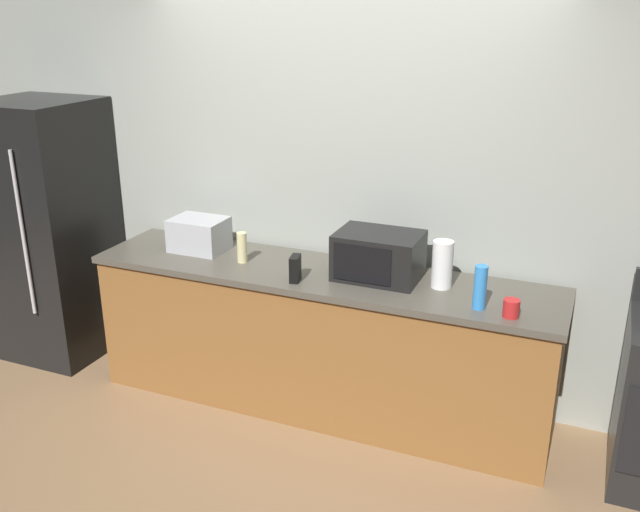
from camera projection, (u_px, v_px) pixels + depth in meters
name	position (u px, v px, depth m)	size (l,w,h in m)	color
ground_plane	(294.00, 438.00, 4.08)	(8.00, 8.00, 0.00)	#93704C
back_wall	(346.00, 182.00, 4.32)	(6.40, 0.10, 2.70)	#9EA399
counter_run	(320.00, 340.00, 4.28)	(2.84, 0.64, 0.90)	brown
refrigerator	(50.00, 230.00, 4.87)	(0.72, 0.73, 1.80)	black
microwave	(378.00, 256.00, 3.99)	(0.48, 0.35, 0.27)	black
toaster_oven	(199.00, 234.00, 4.45)	(0.34, 0.26, 0.21)	#B7BABF
paper_towel_roll	(442.00, 264.00, 3.86)	(0.12, 0.12, 0.27)	white
cordless_phone	(295.00, 268.00, 3.97)	(0.05, 0.11, 0.15)	black
bottle_hand_soap	(242.00, 247.00, 4.25)	(0.06, 0.06, 0.19)	beige
bottle_spray_cleaner	(480.00, 287.00, 3.59)	(0.07, 0.07, 0.24)	#338CE5
mug_red	(511.00, 308.00, 3.52)	(0.08, 0.08, 0.09)	red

